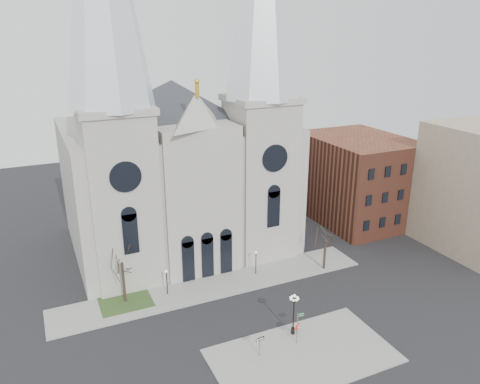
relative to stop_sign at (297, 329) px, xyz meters
name	(u,v)px	position (x,y,z in m)	size (l,w,h in m)	color
ground	(253,335)	(-3.41, 3.15, -1.89)	(160.00, 160.00, 0.00)	black
sidewalk_near	(303,355)	(-0.41, -1.85, -1.82)	(18.00, 10.00, 0.14)	gray
sidewalk_far	(215,286)	(-3.41, 14.15, -1.82)	(40.00, 6.00, 0.14)	gray
grass_patch	(126,302)	(-14.41, 15.15, -1.80)	(6.00, 5.00, 0.18)	#2D451D
cathedral	(180,124)	(-3.41, 26.01, 16.59)	(33.00, 26.66, 54.00)	#A39F97
bg_building_brick	(357,179)	(26.59, 25.15, 5.11)	(14.00, 18.00, 14.00)	brown
bg_building_tan	(475,189)	(34.59, 9.15, 7.11)	(10.00, 14.00, 18.00)	tan
tree_left	(122,260)	(-14.41, 15.15, 3.69)	(3.20, 3.20, 7.50)	black
tree_right	(326,239)	(11.59, 12.15, 2.58)	(3.20, 3.20, 6.00)	black
ped_lamp_left	(167,278)	(-9.41, 14.65, 0.44)	(0.32, 0.32, 3.26)	black
ped_lamp_right	(256,259)	(2.59, 14.65, 0.44)	(0.32, 0.32, 3.26)	black
stop_sign	(297,329)	(0.00, 0.00, 0.00)	(0.88, 0.09, 2.45)	slate
globe_lamp	(294,309)	(0.45, 1.52, 1.26)	(1.07, 1.07, 4.78)	black
one_way_sign	(260,343)	(-4.35, -0.17, -0.23)	(0.98, 0.18, 2.25)	slate
street_name_sign	(298,321)	(0.99, 1.44, -0.30)	(0.79, 0.15, 2.47)	slate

